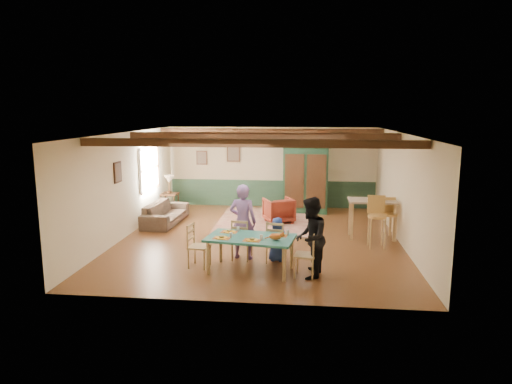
# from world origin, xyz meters

# --- Properties ---
(floor) EXTENTS (8.00, 8.00, 0.00)m
(floor) POSITION_xyz_m (0.00, 0.00, 0.00)
(floor) COLOR #522D17
(floor) RESTS_ON ground
(wall_back) EXTENTS (7.00, 0.02, 2.70)m
(wall_back) POSITION_xyz_m (0.00, 4.00, 1.35)
(wall_back) COLOR beige
(wall_back) RESTS_ON floor
(wall_left) EXTENTS (0.02, 8.00, 2.70)m
(wall_left) POSITION_xyz_m (-3.50, 0.00, 1.35)
(wall_left) COLOR beige
(wall_left) RESTS_ON floor
(wall_right) EXTENTS (0.02, 8.00, 2.70)m
(wall_right) POSITION_xyz_m (3.50, 0.00, 1.35)
(wall_right) COLOR beige
(wall_right) RESTS_ON floor
(ceiling) EXTENTS (7.00, 8.00, 0.02)m
(ceiling) POSITION_xyz_m (0.00, 0.00, 2.70)
(ceiling) COLOR white
(ceiling) RESTS_ON wall_back
(wainscot_back) EXTENTS (6.95, 0.03, 0.90)m
(wainscot_back) POSITION_xyz_m (0.00, 3.98, 0.45)
(wainscot_back) COLOR #223E2C
(wainscot_back) RESTS_ON floor
(ceiling_beam_front) EXTENTS (6.95, 0.16, 0.16)m
(ceiling_beam_front) POSITION_xyz_m (0.00, -2.30, 2.61)
(ceiling_beam_front) COLOR black
(ceiling_beam_front) RESTS_ON ceiling
(ceiling_beam_mid) EXTENTS (6.95, 0.16, 0.16)m
(ceiling_beam_mid) POSITION_xyz_m (0.00, 0.40, 2.61)
(ceiling_beam_mid) COLOR black
(ceiling_beam_mid) RESTS_ON ceiling
(ceiling_beam_back) EXTENTS (6.95, 0.16, 0.16)m
(ceiling_beam_back) POSITION_xyz_m (0.00, 3.00, 2.61)
(ceiling_beam_back) COLOR black
(ceiling_beam_back) RESTS_ON ceiling
(window_left) EXTENTS (0.06, 1.60, 1.30)m
(window_left) POSITION_xyz_m (-3.47, 1.70, 1.55)
(window_left) COLOR white
(window_left) RESTS_ON wall_left
(picture_left_wall) EXTENTS (0.04, 0.42, 0.52)m
(picture_left_wall) POSITION_xyz_m (-3.47, -0.60, 1.75)
(picture_left_wall) COLOR #7C6C5A
(picture_left_wall) RESTS_ON wall_left
(picture_back_a) EXTENTS (0.45, 0.04, 0.55)m
(picture_back_a) POSITION_xyz_m (-1.30, 3.97, 1.80)
(picture_back_a) COLOR #7C6C5A
(picture_back_a) RESTS_ON wall_back
(picture_back_b) EXTENTS (0.38, 0.04, 0.48)m
(picture_back_b) POSITION_xyz_m (-2.40, 3.97, 1.65)
(picture_back_b) COLOR #7C6C5A
(picture_back_b) RESTS_ON wall_back
(dining_table) EXTENTS (1.87, 1.22, 0.73)m
(dining_table) POSITION_xyz_m (0.04, -2.46, 0.36)
(dining_table) COLOR #20675D
(dining_table) RESTS_ON floor
(dining_chair_far_left) EXTENTS (0.47, 0.48, 0.92)m
(dining_chair_far_left) POSITION_xyz_m (-0.24, -1.71, 0.46)
(dining_chair_far_left) COLOR tan
(dining_chair_far_left) RESTS_ON floor
(dining_chair_far_right) EXTENTS (0.47, 0.48, 0.92)m
(dining_chair_far_right) POSITION_xyz_m (0.53, -1.82, 0.46)
(dining_chair_far_right) COLOR tan
(dining_chair_far_right) RESTS_ON floor
(dining_chair_end_left) EXTENTS (0.48, 0.47, 0.92)m
(dining_chair_end_left) POSITION_xyz_m (-1.06, -2.29, 0.46)
(dining_chair_end_left) COLOR tan
(dining_chair_end_left) RESTS_ON floor
(dining_chair_end_right) EXTENTS (0.48, 0.47, 0.92)m
(dining_chair_end_right) POSITION_xyz_m (1.15, -2.62, 0.46)
(dining_chair_end_right) COLOR tan
(dining_chair_end_right) RESTS_ON floor
(person_man) EXTENTS (0.66, 0.49, 1.67)m
(person_man) POSITION_xyz_m (-0.23, -1.63, 0.84)
(person_man) COLOR #8560A4
(person_man) RESTS_ON floor
(person_woman) EXTENTS (0.72, 0.86, 1.60)m
(person_woman) POSITION_xyz_m (1.24, -2.64, 0.80)
(person_woman) COLOR black
(person_woman) RESTS_ON floor
(person_child) EXTENTS (0.52, 0.38, 0.98)m
(person_child) POSITION_xyz_m (0.54, -1.75, 0.49)
(person_child) COLOR navy
(person_child) RESTS_ON floor
(cat) EXTENTS (0.37, 0.19, 0.17)m
(cat) POSITION_xyz_m (0.56, -2.63, 0.81)
(cat) COLOR orange
(cat) RESTS_ON dining_table
(place_setting_near_left) EXTENTS (0.43, 0.35, 0.11)m
(place_setting_near_left) POSITION_xyz_m (-0.52, -2.62, 0.78)
(place_setting_near_left) COLOR gold
(place_setting_near_left) RESTS_ON dining_table
(place_setting_near_center) EXTENTS (0.43, 0.35, 0.11)m
(place_setting_near_center) POSITION_xyz_m (0.10, -2.71, 0.78)
(place_setting_near_center) COLOR gold
(place_setting_near_center) RESTS_ON dining_table
(place_setting_far_left) EXTENTS (0.43, 0.35, 0.11)m
(place_setting_far_left) POSITION_xyz_m (-0.45, -2.14, 0.78)
(place_setting_far_left) COLOR gold
(place_setting_far_left) RESTS_ON dining_table
(place_setting_far_right) EXTENTS (0.43, 0.35, 0.11)m
(place_setting_far_right) POSITION_xyz_m (0.61, -2.29, 0.78)
(place_setting_far_right) COLOR gold
(place_setting_far_right) RESTS_ON dining_table
(area_rug) EXTENTS (2.96, 3.50, 0.01)m
(area_rug) POSITION_xyz_m (0.04, 1.90, 0.01)
(area_rug) COLOR #C7B090
(area_rug) RESTS_ON floor
(armoire) EXTENTS (1.59, 0.71, 2.20)m
(armoire) POSITION_xyz_m (1.15, 3.20, 1.10)
(armoire) COLOR #153622
(armoire) RESTS_ON floor
(armchair) EXTENTS (1.03, 1.04, 0.72)m
(armchair) POSITION_xyz_m (0.38, 1.76, 0.36)
(armchair) COLOR #521610
(armchair) RESTS_ON floor
(sofa) EXTENTS (0.89, 2.12, 0.61)m
(sofa) POSITION_xyz_m (-2.91, 1.31, 0.31)
(sofa) COLOR #44352A
(sofa) RESTS_ON floor
(end_table) EXTENTS (0.54, 0.54, 0.64)m
(end_table) POSITION_xyz_m (-3.18, 2.66, 0.32)
(end_table) COLOR black
(end_table) RESTS_ON floor
(table_lamp) EXTENTS (0.34, 0.34, 0.58)m
(table_lamp) POSITION_xyz_m (-3.18, 2.66, 0.93)
(table_lamp) COLOR tan
(table_lamp) RESTS_ON end_table
(counter_table) EXTENTS (1.21, 0.71, 1.01)m
(counter_table) POSITION_xyz_m (2.85, 0.35, 0.50)
(counter_table) COLOR #C6B29A
(counter_table) RESTS_ON floor
(bar_stool_left) EXTENTS (0.45, 0.49, 1.24)m
(bar_stool_left) POSITION_xyz_m (2.85, -0.50, 0.62)
(bar_stool_left) COLOR tan
(bar_stool_left) RESTS_ON floor
(bar_stool_right) EXTENTS (0.41, 0.45, 1.08)m
(bar_stool_right) POSITION_xyz_m (3.26, 0.17, 0.54)
(bar_stool_right) COLOR tan
(bar_stool_right) RESTS_ON floor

